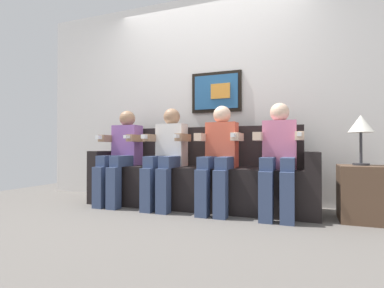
{
  "coord_description": "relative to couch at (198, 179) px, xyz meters",
  "views": [
    {
      "loc": [
        1.11,
        -2.8,
        0.66
      ],
      "look_at": [
        0.0,
        0.15,
        0.7
      ],
      "focal_mm": 27.63,
      "sensor_mm": 36.0,
      "label": 1
    }
  ],
  "objects": [
    {
      "name": "person_left_center",
      "position": [
        -0.3,
        -0.17,
        0.29
      ],
      "size": [
        0.46,
        0.56,
        1.11
      ],
      "color": "white",
      "rests_on": "ground_plane"
    },
    {
      "name": "table_lamp",
      "position": [
        1.6,
        -0.07,
        0.55
      ],
      "size": [
        0.22,
        0.22,
        0.46
      ],
      "color": "#333338",
      "rests_on": "side_table_right"
    },
    {
      "name": "back_wall_assembly",
      "position": [
        0.0,
        0.44,
        0.99
      ],
      "size": [
        4.92,
        0.1,
        2.6
      ],
      "color": "silver",
      "rests_on": "ground_plane"
    },
    {
      "name": "ground_plane",
      "position": [
        0.0,
        -0.33,
        -0.31
      ],
      "size": [
        6.4,
        6.4,
        0.0
      ],
      "primitive_type": "plane",
      "color": "#66605B"
    },
    {
      "name": "side_table_right",
      "position": [
        1.61,
        -0.11,
        -0.06
      ],
      "size": [
        0.4,
        0.4,
        0.5
      ],
      "color": "brown",
      "rests_on": "ground_plane"
    },
    {
      "name": "person_leftmost",
      "position": [
        -0.89,
        -0.17,
        0.29
      ],
      "size": [
        0.46,
        0.56,
        1.11
      ],
      "color": "#8C59A5",
      "rests_on": "ground_plane"
    },
    {
      "name": "person_rightmost",
      "position": [
        0.89,
        -0.17,
        0.29
      ],
      "size": [
        0.46,
        0.56,
        1.11
      ],
      "color": "pink",
      "rests_on": "ground_plane"
    },
    {
      "name": "couch",
      "position": [
        0.0,
        0.0,
        0.0
      ],
      "size": [
        2.52,
        0.58,
        0.9
      ],
      "color": "black",
      "rests_on": "ground_plane"
    },
    {
      "name": "person_right_center",
      "position": [
        0.3,
        -0.17,
        0.29
      ],
      "size": [
        0.46,
        0.56,
        1.11
      ],
      "color": "#D8593F",
      "rests_on": "ground_plane"
    }
  ]
}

